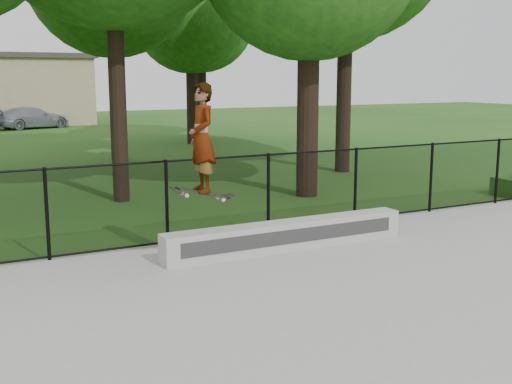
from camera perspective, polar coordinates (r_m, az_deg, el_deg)
grind_ledge at (r=10.92m, az=2.82°, el=-3.85°), size 4.47×0.40×0.48m
car_c at (r=38.86m, az=-19.27°, el=6.25°), size 4.18×2.86×1.21m
skater_airborne at (r=9.72m, az=-4.84°, el=4.61°), size 0.82×0.61×1.83m
chainlink_fence at (r=11.97m, az=1.10°, el=-0.08°), size 16.06×0.06×1.50m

